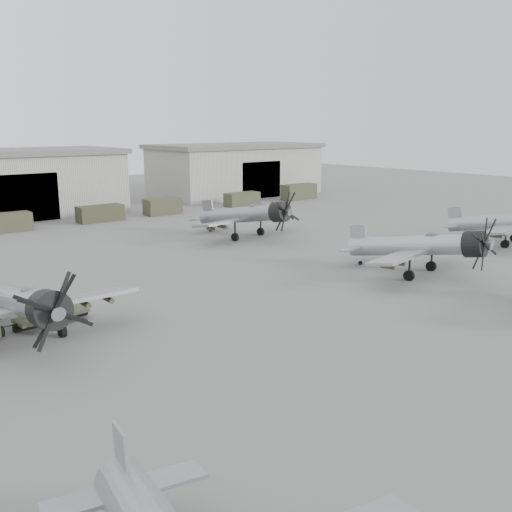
{
  "coord_description": "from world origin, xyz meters",
  "views": [
    {
      "loc": [
        -22.75,
        -17.03,
        11.77
      ],
      "look_at": [
        2.97,
        14.11,
        2.5
      ],
      "focal_mm": 40.0,
      "sensor_mm": 36.0,
      "label": 1
    }
  ],
  "objects": [
    {
      "name": "hangar_center",
      "position": [
        0.0,
        61.96,
        4.37
      ],
      "size": [
        29.0,
        14.8,
        8.7
      ],
      "color": "#B4B4A9",
      "rests_on": "ground"
    },
    {
      "name": "support_truck_6",
      "position": [
        29.91,
        50.0,
        0.99
      ],
      "size": [
        5.42,
        2.2,
        1.98
      ],
      "primitive_type": "cube",
      "color": "#3C402A",
      "rests_on": "ground"
    },
    {
      "name": "support_truck_4",
      "position": [
        7.28,
        50.0,
        1.01
      ],
      "size": [
        5.71,
        2.2,
        2.02
      ],
      "primitive_type": "cube",
      "color": "#363824",
      "rests_on": "ground"
    },
    {
      "name": "aircraft_mid_1",
      "position": [
        -13.68,
        13.57,
        2.36
      ],
      "size": [
        12.86,
        11.57,
        5.18
      ],
      "rotation": [
        0.0,
        0.0,
        -0.0
      ],
      "color": "gray",
      "rests_on": "ground"
    },
    {
      "name": "ground",
      "position": [
        0.0,
        0.0,
        0.0
      ],
      "size": [
        220.0,
        220.0,
        0.0
      ],
      "primitive_type": "plane",
      "color": "#5E5E5B",
      "rests_on": "ground"
    },
    {
      "name": "support_truck_7",
      "position": [
        41.68,
        50.0,
        1.24
      ],
      "size": [
        6.17,
        2.2,
        2.49
      ],
      "primitive_type": "cube",
      "color": "#3D412A",
      "rests_on": "ground"
    },
    {
      "name": "aircraft_far_1",
      "position": [
        14.83,
        29.59,
        2.52
      ],
      "size": [
        13.94,
        12.55,
        5.53
      ],
      "rotation": [
        0.0,
        0.0,
        0.17
      ],
      "color": "gray",
      "rests_on": "ground"
    },
    {
      "name": "tug_trailer",
      "position": [
        -14.03,
        15.98,
        0.57
      ],
      "size": [
        7.6,
        2.26,
        1.51
      ],
      "rotation": [
        0.0,
        0.0,
        0.11
      ],
      "color": "#373C27",
      "rests_on": "ground"
    },
    {
      "name": "hangar_right",
      "position": [
        38.0,
        61.96,
        4.37
      ],
      "size": [
        29.0,
        14.8,
        8.7
      ],
      "color": "#B4B4A9",
      "rests_on": "ground"
    },
    {
      "name": "support_truck_3",
      "position": [
        -4.44,
        50.0,
        1.05
      ],
      "size": [
        6.12,
        2.2,
        2.11
      ],
      "primitive_type": "cube",
      "color": "#3D3D28",
      "rests_on": "ground"
    },
    {
      "name": "aircraft_mid_2",
      "position": [
        15.7,
        8.58,
        2.43
      ],
      "size": [
        13.48,
        12.13,
        5.35
      ],
      "rotation": [
        0.0,
        0.0,
        0.17
      ],
      "color": "#9FA3A8",
      "rests_on": "ground"
    },
    {
      "name": "support_truck_5",
      "position": [
        16.28,
        50.0,
        1.08
      ],
      "size": [
        4.99,
        2.2,
        2.17
      ],
      "primitive_type": "cube",
      "color": "#3E3D28",
      "rests_on": "ground"
    }
  ]
}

